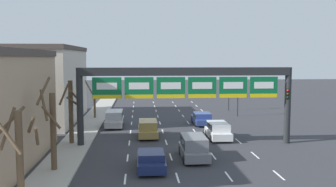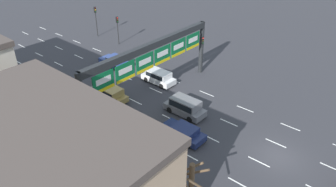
{
  "view_description": "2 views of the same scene",
  "coord_description": "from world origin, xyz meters",
  "px_view_note": "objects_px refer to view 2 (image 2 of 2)",
  "views": [
    {
      "loc": [
        -4.02,
        -16.96,
        7.6
      ],
      "look_at": [
        -1.51,
        15.6,
        4.45
      ],
      "focal_mm": 40.0,
      "sensor_mm": 36.0,
      "label": 1
    },
    {
      "loc": [
        -22.72,
        -6.9,
        19.08
      ],
      "look_at": [
        -2.36,
        10.61,
        3.4
      ],
      "focal_mm": 35.0,
      "sensor_mm": 36.0,
      "label": 2
    }
  ],
  "objects_px": {
    "tree_bare_closest": "(191,187)",
    "tree_bare_third": "(131,146)",
    "car_blue": "(115,61)",
    "traffic_light_near_gantry": "(202,48)",
    "suv_white": "(159,76)",
    "tree_bare_second": "(69,110)",
    "suv_silver": "(53,88)",
    "traffic_light_mid_block": "(96,16)",
    "traffic_light_far_end": "(117,25)",
    "car_navy": "(183,132)",
    "suv_grey": "(185,106)",
    "tree_bare_furthest": "(1,69)",
    "suv_gold": "(110,93)",
    "sign_gantry": "(152,56)"
  },
  "relations": [
    {
      "from": "suv_silver",
      "to": "traffic_light_mid_block",
      "type": "relative_size",
      "value": 0.97
    },
    {
      "from": "suv_silver",
      "to": "traffic_light_mid_block",
      "type": "xyz_separation_m",
      "value": [
        15.53,
        11.46,
        2.47
      ]
    },
    {
      "from": "suv_gold",
      "to": "traffic_light_mid_block",
      "type": "height_order",
      "value": "traffic_light_mid_block"
    },
    {
      "from": "suv_gold",
      "to": "tree_bare_second",
      "type": "distance_m",
      "value": 7.57
    },
    {
      "from": "suv_gold",
      "to": "tree_bare_furthest",
      "type": "xyz_separation_m",
      "value": [
        -6.42,
        11.29,
        1.69
      ]
    },
    {
      "from": "suv_silver",
      "to": "suv_gold",
      "type": "relative_size",
      "value": 1.13
    },
    {
      "from": "car_blue",
      "to": "traffic_light_near_gantry",
      "type": "relative_size",
      "value": 0.93
    },
    {
      "from": "suv_grey",
      "to": "tree_bare_third",
      "type": "distance_m",
      "value": 10.35
    },
    {
      "from": "tree_bare_closest",
      "to": "tree_bare_third",
      "type": "distance_m",
      "value": 5.89
    },
    {
      "from": "suv_white",
      "to": "suv_grey",
      "type": "distance_m",
      "value": 7.42
    },
    {
      "from": "car_navy",
      "to": "traffic_light_far_end",
      "type": "height_order",
      "value": "traffic_light_far_end"
    },
    {
      "from": "tree_bare_closest",
      "to": "tree_bare_third",
      "type": "bearing_deg",
      "value": 87.4
    },
    {
      "from": "suv_white",
      "to": "tree_bare_second",
      "type": "bearing_deg",
      "value": -174.63
    },
    {
      "from": "car_blue",
      "to": "suv_gold",
      "type": "distance_m",
      "value": 8.9
    },
    {
      "from": "suv_grey",
      "to": "tree_bare_closest",
      "type": "distance_m",
      "value": 13.25
    },
    {
      "from": "suv_grey",
      "to": "tree_bare_third",
      "type": "height_order",
      "value": "tree_bare_third"
    },
    {
      "from": "suv_silver",
      "to": "traffic_light_far_end",
      "type": "height_order",
      "value": "traffic_light_far_end"
    },
    {
      "from": "suv_grey",
      "to": "tree_bare_furthest",
      "type": "relative_size",
      "value": 0.95
    },
    {
      "from": "traffic_light_near_gantry",
      "to": "tree_bare_closest",
      "type": "bearing_deg",
      "value": -146.15
    },
    {
      "from": "tree_bare_closest",
      "to": "tree_bare_furthest",
      "type": "bearing_deg",
      "value": 89.1
    },
    {
      "from": "suv_white",
      "to": "traffic_light_far_end",
      "type": "bearing_deg",
      "value": 67.87
    },
    {
      "from": "traffic_light_near_gantry",
      "to": "traffic_light_mid_block",
      "type": "distance_m",
      "value": 20.76
    },
    {
      "from": "sign_gantry",
      "to": "suv_white",
      "type": "xyz_separation_m",
      "value": [
        3.3,
        2.13,
        -4.4
      ]
    },
    {
      "from": "traffic_light_near_gantry",
      "to": "tree_bare_closest",
      "type": "xyz_separation_m",
      "value": [
        -18.98,
        -12.73,
        -0.49
      ]
    },
    {
      "from": "car_blue",
      "to": "traffic_light_far_end",
      "type": "distance_m",
      "value": 8.22
    },
    {
      "from": "suv_gold",
      "to": "traffic_light_near_gantry",
      "type": "distance_m",
      "value": 12.92
    },
    {
      "from": "suv_silver",
      "to": "tree_bare_closest",
      "type": "xyz_separation_m",
      "value": [
        -3.31,
        -22.03,
        2.0
      ]
    },
    {
      "from": "traffic_light_mid_block",
      "to": "tree_bare_third",
      "type": "distance_m",
      "value": 33.27
    },
    {
      "from": "sign_gantry",
      "to": "traffic_light_mid_block",
      "type": "relative_size",
      "value": 3.84
    },
    {
      "from": "car_navy",
      "to": "traffic_light_far_end",
      "type": "xyz_separation_m",
      "value": [
        11.92,
        22.23,
        2.43
      ]
    },
    {
      "from": "tree_bare_closest",
      "to": "tree_bare_second",
      "type": "relative_size",
      "value": 0.9
    },
    {
      "from": "suv_white",
      "to": "tree_bare_second",
      "type": "distance_m",
      "value": 13.51
    },
    {
      "from": "suv_white",
      "to": "suv_grey",
      "type": "relative_size",
      "value": 0.96
    },
    {
      "from": "suv_white",
      "to": "tree_bare_second",
      "type": "relative_size",
      "value": 0.77
    },
    {
      "from": "sign_gantry",
      "to": "car_blue",
      "type": "xyz_separation_m",
      "value": [
        3.07,
        9.79,
        -4.54
      ]
    },
    {
      "from": "car_blue",
      "to": "tree_bare_closest",
      "type": "distance_m",
      "value": 26.29
    },
    {
      "from": "suv_gold",
      "to": "traffic_light_mid_block",
      "type": "bearing_deg",
      "value": 55.01
    },
    {
      "from": "suv_white",
      "to": "tree_bare_furthest",
      "type": "relative_size",
      "value": 0.91
    },
    {
      "from": "suv_white",
      "to": "car_navy",
      "type": "relative_size",
      "value": 0.98
    },
    {
      "from": "suv_gold",
      "to": "sign_gantry",
      "type": "bearing_deg",
      "value": -47.38
    },
    {
      "from": "sign_gantry",
      "to": "suv_silver",
      "type": "bearing_deg",
      "value": 126.41
    },
    {
      "from": "suv_gold",
      "to": "tree_bare_furthest",
      "type": "distance_m",
      "value": 13.1
    },
    {
      "from": "tree_bare_second",
      "to": "tree_bare_third",
      "type": "bearing_deg",
      "value": -88.8
    },
    {
      "from": "suv_silver",
      "to": "car_blue",
      "type": "bearing_deg",
      "value": 3.66
    },
    {
      "from": "traffic_light_near_gantry",
      "to": "tree_bare_closest",
      "type": "height_order",
      "value": "tree_bare_closest"
    },
    {
      "from": "suv_white",
      "to": "suv_gold",
      "type": "distance_m",
      "value": 6.66
    },
    {
      "from": "traffic_light_mid_block",
      "to": "tree_bare_closest",
      "type": "distance_m",
      "value": 38.43
    },
    {
      "from": "tree_bare_third",
      "to": "suv_silver",
      "type": "bearing_deg",
      "value": 79.33
    },
    {
      "from": "car_navy",
      "to": "suv_grey",
      "type": "distance_m",
      "value": 4.07
    },
    {
      "from": "car_blue",
      "to": "car_navy",
      "type": "distance_m",
      "value": 17.86
    }
  ]
}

